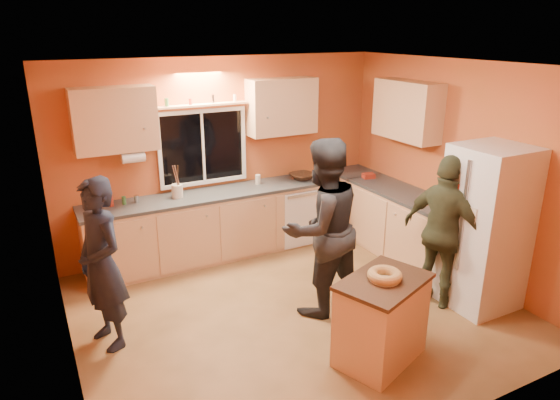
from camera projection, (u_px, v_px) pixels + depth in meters
ground at (295, 309)px, 5.49m from camera, size 4.50×4.50×0.00m
room_shell at (288, 157)px, 5.36m from camera, size 4.54×4.04×2.61m
back_counter at (235, 221)px, 6.77m from camera, size 4.23×0.62×0.90m
right_counter at (405, 226)px, 6.61m from camera, size 0.62×1.84×0.90m
refrigerator at (486, 228)px, 5.35m from camera, size 0.72×0.70×1.80m
island at (381, 319)px, 4.55m from camera, size 1.00×0.84×0.82m
bundt_pastry at (385, 275)px, 4.41m from camera, size 0.31×0.31×0.09m
person_left at (102, 265)px, 4.66m from camera, size 0.58×0.71×1.69m
person_center at (322, 228)px, 5.20m from camera, size 1.00×0.82×1.91m
person_right at (444, 232)px, 5.37m from camera, size 0.62×1.06×1.70m
mixing_bowl at (302, 176)px, 7.06m from camera, size 0.39×0.39×0.08m
utensil_crock at (177, 191)px, 6.29m from camera, size 0.14×0.14×0.17m
potted_plant at (459, 200)px, 5.77m from camera, size 0.30×0.27×0.30m
red_box at (368, 176)px, 7.11m from camera, size 0.18×0.15×0.07m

